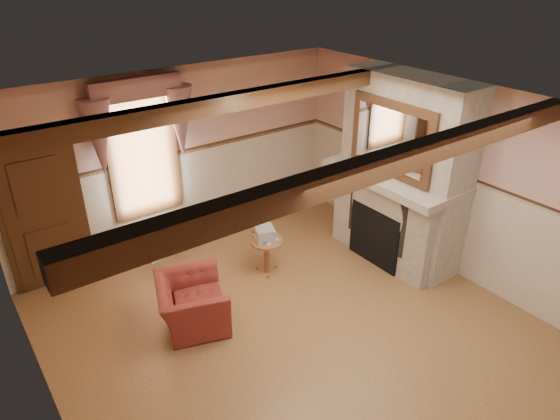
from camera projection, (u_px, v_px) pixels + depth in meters
floor at (297, 333)px, 6.26m from camera, size 5.50×6.00×0.01m
ceiling at (302, 117)px, 4.97m from camera, size 5.50×6.00×0.01m
wall_back at (180, 158)px, 7.77m from camera, size 5.50×0.02×2.80m
wall_left at (42, 336)px, 4.18m from camera, size 0.02×6.00×2.80m
wall_right at (452, 179)px, 7.06m from camera, size 0.02×6.00×2.80m
wainscot at (298, 284)px, 5.92m from camera, size 5.50×6.00×1.50m
chair_rail at (299, 230)px, 5.57m from camera, size 5.50×6.00×0.08m
firebox at (377, 235)px, 7.54m from camera, size 0.20×0.95×0.90m
armchair at (192, 303)px, 6.30m from camera, size 1.10×1.17×0.62m
side_table at (267, 256)px, 7.34m from camera, size 0.60×0.60×0.55m
book_stack at (264, 234)px, 7.18m from camera, size 0.35×0.39×0.20m
radiator at (166, 237)px, 7.79m from camera, size 0.72×0.32×0.60m
bowl at (402, 172)px, 7.11m from camera, size 0.38×0.38×0.09m
mantel_clock at (357, 150)px, 7.75m from camera, size 0.14×0.24×0.20m
oil_lamp at (372, 153)px, 7.50m from camera, size 0.11×0.11×0.28m
candle_red at (442, 186)px, 6.61m from camera, size 0.06×0.06×0.16m
jar_yellow at (421, 179)px, 6.86m from camera, size 0.06×0.06×0.12m
fireplace at (404, 171)px, 7.32m from camera, size 0.85×2.00×2.80m
mantel at (395, 176)px, 7.24m from camera, size 1.05×2.05×0.12m
overmantel_mirror at (390, 139)px, 6.87m from camera, size 0.06×1.44×1.04m
door at (44, 217)px, 6.78m from camera, size 1.10×0.10×2.10m
window at (142, 152)px, 7.31m from camera, size 1.06×0.08×2.02m
window_drapes at (139, 113)px, 6.97m from camera, size 1.30×0.14×1.40m
ceiling_beam_front at (391, 162)px, 4.16m from camera, size 5.50×0.18×0.20m
ceiling_beam_back at (238, 101)px, 5.88m from camera, size 5.50×0.18×0.20m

